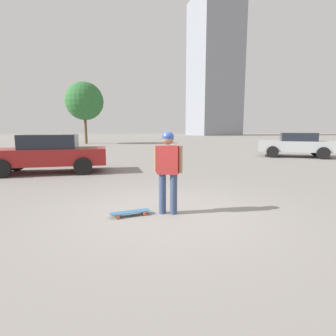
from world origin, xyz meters
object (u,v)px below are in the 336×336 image
(skateboard, at_px, (130,212))
(car_parked_far, at_px, (296,144))
(person, at_px, (168,166))
(car_parked_near, at_px, (48,153))

(skateboard, bearing_deg, car_parked_far, -150.66)
(person, relative_size, car_parked_near, 0.37)
(skateboard, height_order, car_parked_far, car_parked_far)
(skateboard, height_order, car_parked_near, car_parked_near)
(car_parked_near, height_order, car_parked_far, car_parked_near)
(skateboard, bearing_deg, person, 167.86)
(car_parked_near, relative_size, car_parked_far, 0.98)
(skateboard, distance_m, car_parked_far, 14.39)
(person, distance_m, car_parked_far, 13.81)
(person, relative_size, skateboard, 2.06)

